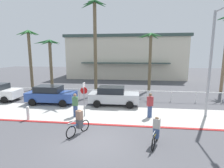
{
  "coord_description": "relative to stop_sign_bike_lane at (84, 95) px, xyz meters",
  "views": [
    {
      "loc": [
        1.96,
        -8.54,
        4.64
      ],
      "look_at": [
        0.25,
        6.0,
        2.07
      ],
      "focal_mm": 28.09,
      "sensor_mm": 36.0,
      "label": 1
    }
  ],
  "objects": [
    {
      "name": "building_backdrop",
      "position": [
        2.15,
        23.74,
        2.29
      ],
      "size": [
        21.88,
        11.97,
        7.9
      ],
      "color": "beige",
      "rests_on": "ground"
    },
    {
      "name": "cyclist_yellow_1",
      "position": [
        4.73,
        -3.49,
        -0.98
      ],
      "size": [
        0.62,
        1.75,
        1.5
      ],
      "color": "black",
      "rests_on": "ground"
    },
    {
      "name": "rail_fence",
      "position": [
        1.51,
        4.97,
        -0.84
      ],
      "size": [
        25.34,
        0.08,
        1.04
      ],
      "color": "white",
      "rests_on": "ground"
    },
    {
      "name": "palm_tree_2",
      "position": [
        -0.57,
        6.76,
        5.5
      ],
      "size": [
        3.18,
        3.1,
        10.1
      ],
      "color": "brown",
      "rests_on": "ground"
    },
    {
      "name": "pedestrian_1",
      "position": [
        -0.67,
        -0.04,
        -0.86
      ],
      "size": [
        0.44,
        0.38,
        1.75
      ],
      "color": "#384C7A",
      "rests_on": "ground"
    },
    {
      "name": "cyclist_blue_0",
      "position": [
        0.45,
        -2.78,
        -0.98
      ],
      "size": [
        0.92,
        1.63,
        1.5
      ],
      "color": "black",
      "rests_on": "ground"
    },
    {
      "name": "car_silver_2",
      "position": [
        1.82,
        3.17,
        -0.81
      ],
      "size": [
        4.4,
        2.02,
        1.69
      ],
      "color": "#B2B7BC",
      "rests_on": "ground"
    },
    {
      "name": "streetlight_curb",
      "position": [
        8.96,
        0.92,
        2.6
      ],
      "size": [
        0.24,
        2.54,
        7.5
      ],
      "color": "#9EA0A5",
      "rests_on": "ground"
    },
    {
      "name": "car_blue_1",
      "position": [
        -3.99,
        2.96,
        -0.81
      ],
      "size": [
        4.4,
        2.02,
        1.69
      ],
      "color": "#284793",
      "rests_on": "ground"
    },
    {
      "name": "palm_tree_0",
      "position": [
        -9.23,
        8.59,
        4.0
      ],
      "size": [
        3.17,
        2.91,
        7.44
      ],
      "color": "brown",
      "rests_on": "ground"
    },
    {
      "name": "palm_tree_1",
      "position": [
        -6.62,
        8.57,
        3.03
      ],
      "size": [
        3.18,
        2.94,
        6.28
      ],
      "color": "brown",
      "rests_on": "ground"
    },
    {
      "name": "curb_paint",
      "position": [
        1.51,
        -1.33,
        -1.66
      ],
      "size": [
        44.0,
        0.24,
        0.03
      ],
      "primitive_type": "cube",
      "color": "maroon",
      "rests_on": "ground"
    },
    {
      "name": "stop_sign_bike_lane",
      "position": [
        0.0,
        0.0,
        0.0
      ],
      "size": [
        0.52,
        0.56,
        2.56
      ],
      "color": "gray",
      "rests_on": "ground"
    },
    {
      "name": "pedestrian_0",
      "position": [
        4.78,
        0.41,
        -0.82
      ],
      "size": [
        0.48,
        0.44,
        1.83
      ],
      "color": "#384C7A",
      "rests_on": "ground"
    },
    {
      "name": "sidewalk_strip",
      "position": [
        1.51,
        0.67,
        -1.67
      ],
      "size": [
        44.0,
        4.0,
        0.02
      ],
      "primitive_type": "cube",
      "color": "beige",
      "rests_on": "ground"
    },
    {
      "name": "bollard_1",
      "position": [
        -3.78,
        -1.07,
        -1.16
      ],
      "size": [
        0.2,
        0.2,
        1.0
      ],
      "color": "white",
      "rests_on": "ground"
    },
    {
      "name": "ground_plane",
      "position": [
        1.51,
        6.47,
        -1.68
      ],
      "size": [
        80.0,
        80.0,
        0.0
      ],
      "primitive_type": "plane",
      "color": "#4C4C51"
    },
    {
      "name": "palm_tree_3",
      "position": [
        5.55,
        9.71,
        3.62
      ],
      "size": [
        3.26,
        3.32,
        7.04
      ],
      "color": "brown",
      "rests_on": "ground"
    }
  ]
}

